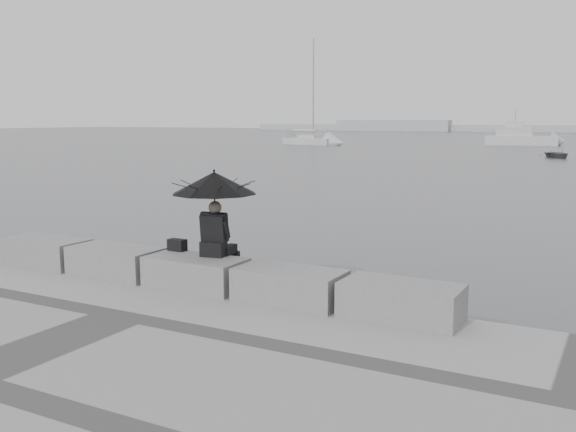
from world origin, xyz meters
The scene contains 12 objects.
ground centered at (0.00, 0.00, 0.00)m, with size 360.00×360.00×0.00m, color #484B4D.
stone_block_far_left centered at (-3.40, -0.45, 0.75)m, with size 1.60×0.80×0.50m, color slate.
stone_block_left centered at (-1.70, -0.45, 0.75)m, with size 1.60×0.80×0.50m, color slate.
stone_block_centre centered at (0.00, -0.45, 0.75)m, with size 1.60×0.80×0.50m, color slate.
stone_block_right centered at (1.70, -0.45, 0.75)m, with size 1.60×0.80×0.50m, color slate.
stone_block_far_right centered at (3.40, -0.45, 0.75)m, with size 1.60×0.80×0.50m, color slate.
seated_person centered at (0.20, -0.19, 2.04)m, with size 1.37×1.37×1.39m.
bag centered at (-0.59, -0.16, 1.10)m, with size 0.30×0.17×0.19m, color black.
distant_landmass centered at (-8.14, 154.51, 0.90)m, with size 180.00×8.00×2.80m.
sailboat_left centered at (-29.44, 62.81, 0.53)m, with size 7.67×4.20×12.90m.
motor_cruiser centered at (-6.24, 73.53, 0.89)m, with size 8.51×3.61×4.50m.
dinghy centered at (0.39, 48.36, 0.28)m, with size 3.28×1.39×0.56m, color slate.
Camera 1 is at (6.03, -8.50, 3.18)m, focal length 40.00 mm.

